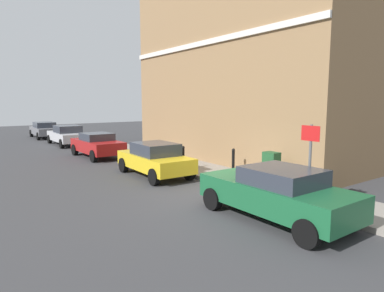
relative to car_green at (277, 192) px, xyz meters
The scene contains 12 objects.
ground 2.84m from the car_green, 88.18° to the left, with size 80.00×80.00×0.00m, color #38383A.
sidewalk 9.04m from the car_green, 75.96° to the left, with size 2.20×30.00×0.15m, color gray.
corner_building 10.56m from the car_green, 48.02° to the left, with size 6.61×13.06×9.45m.
car_green is the anchor object (origin of this frame).
car_yellow 6.46m from the car_green, 89.79° to the left, with size 1.88×4.01×1.40m.
car_red 12.56m from the car_green, 90.88° to the left, with size 1.90×4.04×1.36m.
car_silver 19.05m from the car_green, 90.02° to the left, with size 1.92×4.51×1.41m.
car_grey 25.14m from the car_green, 90.51° to the left, with size 1.91×4.37×1.36m.
utility_cabinet 3.39m from the car_green, 43.13° to the left, with size 0.46×0.61×1.15m.
bollard_near_cabinet 5.11m from the car_green, 59.76° to the left, with size 0.14×0.14×1.04m.
bollard_far_kerb 6.41m from the car_green, 77.97° to the left, with size 0.14×0.14×1.04m.
street_sign 1.77m from the car_green, ahead, with size 0.08×0.60×2.30m.
Camera 1 is at (-6.87, -8.31, 3.09)m, focal length 31.20 mm.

